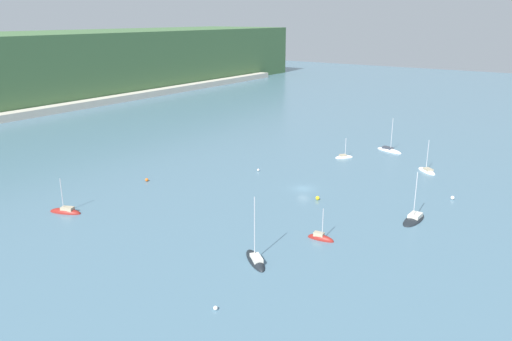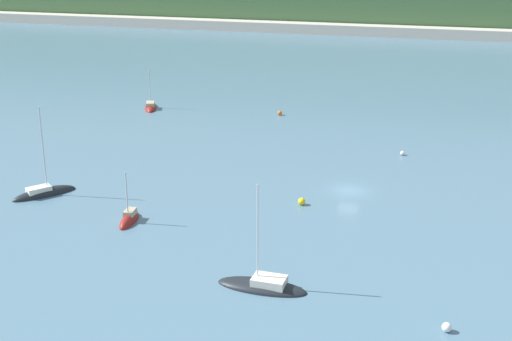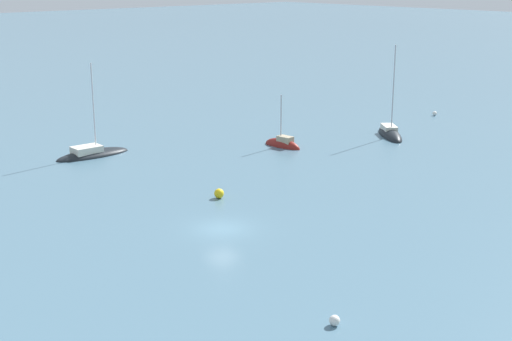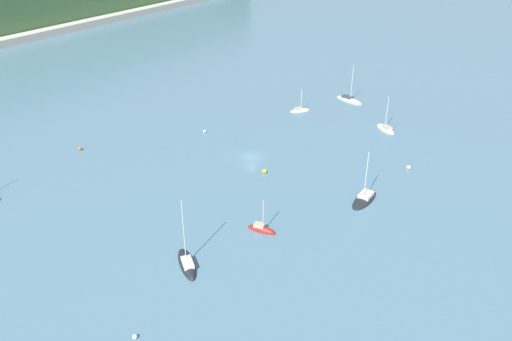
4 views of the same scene
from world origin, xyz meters
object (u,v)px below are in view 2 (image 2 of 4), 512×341
object	(u,v)px
sailboat_4	(263,287)
sailboat_5	(151,108)
mooring_buoy_3	(447,327)
mooring_buoy_4	(402,153)
mooring_buoy_2	(302,201)
mooring_buoy_1	(280,113)
sailboat_2	(44,194)
sailboat_3	(129,221)

from	to	relation	value
sailboat_4	sailboat_5	xyz separation A→B (m)	(-36.96, 59.85, -0.03)
mooring_buoy_3	mooring_buoy_4	world-z (taller)	mooring_buoy_3
mooring_buoy_4	mooring_buoy_2	bearing A→B (deg)	-113.82
sailboat_5	mooring_buoy_2	xyz separation A→B (m)	(36.16, -38.84, 0.34)
sailboat_5	mooring_buoy_4	size ratio (longest dim) A/B	13.01
mooring_buoy_1	mooring_buoy_4	distance (m)	28.50
sailboat_4	mooring_buoy_2	bearing A→B (deg)	-85.61
mooring_buoy_2	mooring_buoy_3	bearing A→B (deg)	-54.57
sailboat_4	mooring_buoy_2	distance (m)	21.02
sailboat_2	mooring_buoy_1	distance (m)	49.31
mooring_buoy_3	mooring_buoy_4	bearing A→B (deg)	98.68
mooring_buoy_4	mooring_buoy_1	bearing A→B (deg)	142.01
sailboat_5	mooring_buoy_4	bearing A→B (deg)	-130.53
sailboat_2	mooring_buoy_4	size ratio (longest dim) A/B	18.85
sailboat_2	sailboat_4	size ratio (longest dim) A/B	1.12
sailboat_3	mooring_buoy_4	bearing A→B (deg)	134.14
mooring_buoy_1	mooring_buoy_2	world-z (taller)	mooring_buoy_2
sailboat_5	mooring_buoy_2	world-z (taller)	sailboat_5
mooring_buoy_2	mooring_buoy_1	bearing A→B (deg)	107.12
sailboat_5	mooring_buoy_2	size ratio (longest dim) A/B	9.48
mooring_buoy_3	mooring_buoy_4	xyz separation A→B (m)	(-7.16, 46.95, -0.09)
sailboat_2	sailboat_5	xyz separation A→B (m)	(-4.87, 44.10, -0.01)
mooring_buoy_1	sailboat_4	bearing A→B (deg)	-77.83
sailboat_3	sailboat_4	size ratio (longest dim) A/B	0.64
mooring_buoy_3	mooring_buoy_4	distance (m)	47.49
sailboat_2	sailboat_5	bearing A→B (deg)	44.52
mooring_buoy_2	mooring_buoy_4	world-z (taller)	mooring_buoy_2
mooring_buoy_1	mooring_buoy_2	size ratio (longest dim) A/B	0.91
sailboat_2	mooring_buoy_1	world-z (taller)	sailboat_2
sailboat_2	mooring_buoy_2	xyz separation A→B (m)	(31.28, 5.26, 0.33)
sailboat_5	sailboat_4	bearing A→B (deg)	-169.63
sailboat_4	mooring_buoy_2	xyz separation A→B (m)	(-0.81, 21.00, 0.31)
sailboat_5	mooring_buoy_3	bearing A→B (deg)	-161.08
sailboat_4	mooring_buoy_4	xyz separation A→B (m)	(9.24, 43.76, 0.19)
sailboat_3	sailboat_2	bearing A→B (deg)	-115.12
sailboat_5	sailboat_3	bearing A→B (deg)	179.43
sailboat_3	mooring_buoy_3	distance (m)	37.58
sailboat_3	mooring_buoy_2	xyz separation A→B (m)	(17.62, 10.07, 0.33)
sailboat_4	mooring_buoy_1	xyz separation A→B (m)	(-13.22, 61.30, 0.27)
mooring_buoy_2	mooring_buoy_3	world-z (taller)	mooring_buoy_2
mooring_buoy_3	mooring_buoy_1	bearing A→B (deg)	114.67
mooring_buoy_2	mooring_buoy_3	xyz separation A→B (m)	(17.21, -24.19, -0.03)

